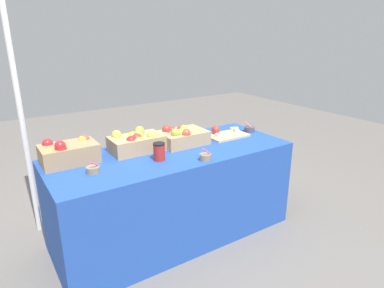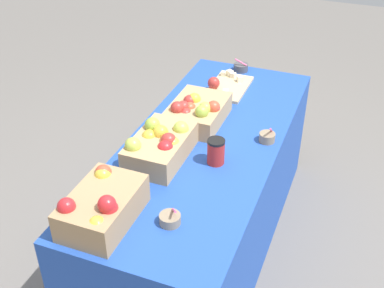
{
  "view_description": "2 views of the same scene",
  "coord_description": "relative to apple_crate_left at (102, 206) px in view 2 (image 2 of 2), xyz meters",
  "views": [
    {
      "loc": [
        -1.22,
        -2.13,
        1.63
      ],
      "look_at": [
        0.16,
        -0.04,
        0.78
      ],
      "focal_mm": 31.24,
      "sensor_mm": 36.0,
      "label": 1
    },
    {
      "loc": [
        -2.03,
        -0.71,
        2.15
      ],
      "look_at": [
        -0.13,
        0.03,
        0.79
      ],
      "focal_mm": 46.09,
      "sensor_mm": 36.0,
      "label": 2
    }
  ],
  "objects": [
    {
      "name": "coffee_cup",
      "position": [
        0.56,
        -0.3,
        -0.01
      ],
      "size": [
        0.09,
        0.09,
        0.13
      ],
      "color": "red",
      "rests_on": "table"
    },
    {
      "name": "sample_bowl_mid",
      "position": [
        0.83,
        -0.49,
        -0.05
      ],
      "size": [
        0.09,
        0.08,
        0.11
      ],
      "color": "gray",
      "rests_on": "table"
    },
    {
      "name": "table",
      "position": [
        0.73,
        -0.19,
        -0.45
      ],
      "size": [
        1.9,
        0.76,
        0.74
      ],
      "primitive_type": "cube",
      "color": "#234CAD",
      "rests_on": "ground_plane"
    },
    {
      "name": "cutting_board_front",
      "position": [
        1.32,
        -0.11,
        -0.06
      ],
      "size": [
        0.36,
        0.22,
        0.09
      ],
      "color": "#D1B284",
      "rests_on": "table"
    },
    {
      "name": "apple_crate_right",
      "position": [
        0.88,
        -0.08,
        -0.01
      ],
      "size": [
        0.38,
        0.27,
        0.16
      ],
      "color": "tan",
      "rests_on": "table"
    },
    {
      "name": "sample_bowl_near",
      "position": [
        0.09,
        -0.26,
        -0.06
      ],
      "size": [
        0.09,
        0.09,
        0.09
      ],
      "color": "gray",
      "rests_on": "table"
    },
    {
      "name": "ground_plane",
      "position": [
        0.73,
        -0.19,
        -0.82
      ],
      "size": [
        10.0,
        10.0,
        0.0
      ],
      "primitive_type": "plane",
      "color": "slate"
    },
    {
      "name": "sample_bowl_far",
      "position": [
        1.6,
        -0.12,
        -0.05
      ],
      "size": [
        0.1,
        0.1,
        0.09
      ],
      "color": "#4C4C51",
      "rests_on": "table"
    },
    {
      "name": "apple_crate_middle",
      "position": [
        0.5,
        -0.04,
        -0.0
      ],
      "size": [
        0.4,
        0.24,
        0.18
      ],
      "color": "tan",
      "rests_on": "table"
    },
    {
      "name": "apple_crate_left",
      "position": [
        0.0,
        0.0,
        0.0
      ],
      "size": [
        0.38,
        0.25,
        0.2
      ],
      "color": "tan",
      "rests_on": "table"
    }
  ]
}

